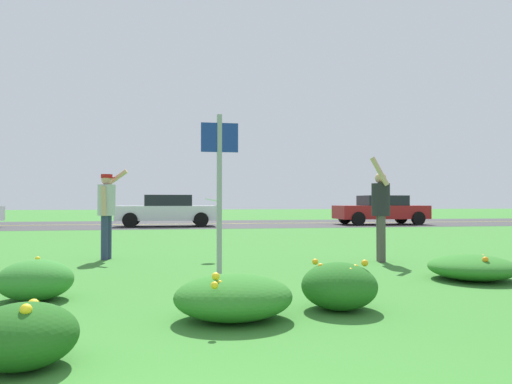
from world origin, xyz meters
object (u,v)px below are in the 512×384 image
at_px(frisbee_white, 212,200).
at_px(car_red_leftmost, 381,210).
at_px(sign_post_by_roadside, 219,178).
at_px(person_catcher_dark_shirt, 381,208).
at_px(person_thrower_red_cap_gray_shirt, 107,207).
at_px(car_white_center_left, 167,210).

xyz_separation_m(frisbee_white, car_red_leftmost, (9.58, 12.91, -0.43)).
bearing_deg(frisbee_white, sign_post_by_roadside, -92.05).
bearing_deg(person_catcher_dark_shirt, sign_post_by_roadside, -158.12).
distance_m(person_catcher_dark_shirt, frisbee_white, 3.30).
relative_size(person_thrower_red_cap_gray_shirt, car_red_leftmost, 0.40).
relative_size(car_red_leftmost, car_white_center_left, 1.00).
relative_size(sign_post_by_roadside, car_red_leftmost, 0.54).
bearing_deg(sign_post_by_roadside, person_thrower_red_cap_gray_shirt, 127.18).
relative_size(frisbee_white, car_white_center_left, 0.06).
bearing_deg(car_white_center_left, person_thrower_red_cap_gray_shirt, -94.76).
bearing_deg(person_thrower_red_cap_gray_shirt, car_white_center_left, 85.24).
xyz_separation_m(person_thrower_red_cap_gray_shirt, car_white_center_left, (1.06, 12.73, -0.29)).
bearing_deg(sign_post_by_roadside, frisbee_white, 87.95).
bearing_deg(frisbee_white, person_catcher_dark_shirt, -20.03).
distance_m(sign_post_by_roadside, person_thrower_red_cap_gray_shirt, 3.28).
xyz_separation_m(sign_post_by_roadside, person_catcher_dark_shirt, (3.18, 1.28, -0.47)).
relative_size(person_thrower_red_cap_gray_shirt, car_white_center_left, 0.40).
distance_m(sign_post_by_roadside, frisbee_white, 2.43).
xyz_separation_m(sign_post_by_roadside, frisbee_white, (0.09, 2.40, -0.32)).
bearing_deg(frisbee_white, car_red_leftmost, 53.42).
bearing_deg(person_catcher_dark_shirt, person_thrower_red_cap_gray_shirt, 165.70).
bearing_deg(person_catcher_dark_shirt, car_white_center_left, 106.22).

